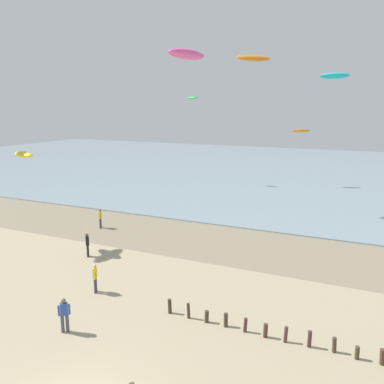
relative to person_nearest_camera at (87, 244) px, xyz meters
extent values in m
cube|color=gray|center=(9.22, 6.75, -0.91)|extent=(120.00, 8.70, 0.01)
cube|color=#7F939E|center=(9.22, 46.09, -0.87)|extent=(160.00, 70.00, 0.10)
cylinder|color=#403228|center=(9.09, -4.71, -0.54)|extent=(0.22, 0.20, 0.77)
cylinder|color=#403226|center=(10.19, -4.77, -0.51)|extent=(0.18, 0.18, 0.82)
cylinder|color=#433625|center=(11.18, -4.75, -0.61)|extent=(0.23, 0.21, 0.62)
cylinder|color=#42372A|center=(12.18, -4.72, -0.58)|extent=(0.22, 0.24, 0.69)
cylinder|color=#48302C|center=(13.19, -4.79, -0.57)|extent=(0.20, 0.18, 0.71)
cylinder|color=#4C3128|center=(14.18, -4.84, -0.58)|extent=(0.22, 0.21, 0.67)
cylinder|color=#4D312C|center=(15.11, -4.84, -0.54)|extent=(0.19, 0.20, 0.76)
cylinder|color=#44312C|center=(16.16, -4.79, -0.53)|extent=(0.19, 0.20, 0.79)
cylinder|color=#46362A|center=(17.21, -4.73, -0.57)|extent=(0.21, 0.20, 0.71)
cylinder|color=#443C29|center=(18.14, -4.84, -0.63)|extent=(0.20, 0.22, 0.59)
cylinder|color=#473425|center=(19.11, -4.81, -0.57)|extent=(0.25, 0.25, 0.72)
cylinder|color=#232328|center=(-0.07, 0.08, -0.48)|extent=(0.16, 0.16, 0.88)
cylinder|color=#232328|center=(0.07, -0.08, -0.48)|extent=(0.16, 0.16, 0.88)
cube|color=black|center=(0.00, 0.00, 0.26)|extent=(0.41, 0.41, 0.60)
sphere|color=brown|center=(0.00, 0.00, 0.68)|extent=(0.22, 0.22, 0.22)
cylinder|color=black|center=(-0.16, 0.18, 0.21)|extent=(0.09, 0.09, 0.52)
cylinder|color=black|center=(0.16, -0.18, 0.21)|extent=(0.09, 0.09, 0.52)
cylinder|color=#383842|center=(-3.44, 5.94, -0.48)|extent=(0.16, 0.16, 0.88)
cylinder|color=#383842|center=(-3.55, 6.13, -0.48)|extent=(0.16, 0.16, 0.88)
cube|color=yellow|center=(-3.49, 6.04, 0.26)|extent=(0.37, 0.42, 0.60)
sphere|color=brown|center=(-3.49, 6.04, 0.68)|extent=(0.22, 0.22, 0.22)
cylinder|color=yellow|center=(-3.37, 5.83, 0.21)|extent=(0.09, 0.09, 0.52)
cylinder|color=yellow|center=(-3.61, 6.24, 0.21)|extent=(0.09, 0.09, 0.52)
cylinder|color=#383842|center=(4.02, -4.28, -0.48)|extent=(0.16, 0.16, 0.88)
cylinder|color=#383842|center=(4.14, -4.46, -0.48)|extent=(0.16, 0.16, 0.88)
cube|color=yellow|center=(4.08, -4.37, 0.26)|extent=(0.38, 0.42, 0.60)
sphere|color=beige|center=(4.08, -4.37, 0.68)|extent=(0.22, 0.22, 0.22)
cylinder|color=yellow|center=(3.95, -4.17, 0.21)|extent=(0.09, 0.09, 0.52)
cylinder|color=yellow|center=(4.21, -4.57, 0.21)|extent=(0.09, 0.09, 0.52)
cylinder|color=#4C4C56|center=(5.35, -8.47, -0.48)|extent=(0.16, 0.16, 0.88)
cylinder|color=#4C4C56|center=(5.51, -8.32, -0.48)|extent=(0.16, 0.16, 0.88)
cube|color=#2D4CA5|center=(5.43, -8.39, 0.26)|extent=(0.41, 0.41, 0.60)
sphere|color=brown|center=(5.43, -8.39, 0.68)|extent=(0.22, 0.22, 0.22)
cylinder|color=#2D4CA5|center=(5.26, -8.56, 0.21)|extent=(0.09, 0.09, 0.52)
cylinder|color=#2D4CA5|center=(5.60, -8.23, 0.21)|extent=(0.09, 0.09, 0.52)
ellipsoid|color=#E54C99|center=(8.21, -0.75, 12.37)|extent=(1.46, 3.37, 0.56)
ellipsoid|color=orange|center=(8.56, 32.94, 6.39)|extent=(2.48, 1.66, 0.62)
ellipsoid|color=yellow|center=(-5.42, -0.02, 6.11)|extent=(2.78, 1.80, 0.50)
ellipsoid|color=#19B2B7|center=(12.86, 27.49, 12.86)|extent=(3.42, 1.65, 0.90)
ellipsoid|color=orange|center=(6.24, 18.29, 14.14)|extent=(3.49, 3.35, 0.94)
ellipsoid|color=green|center=(-5.04, 28.63, 10.66)|extent=(1.94, 1.10, 0.53)
camera|label=1|loc=(18.32, -21.85, 9.63)|focal=38.25mm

